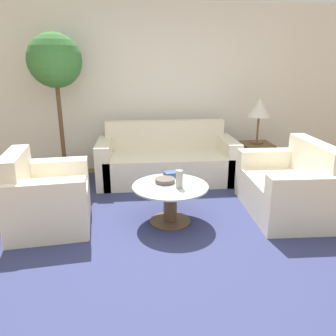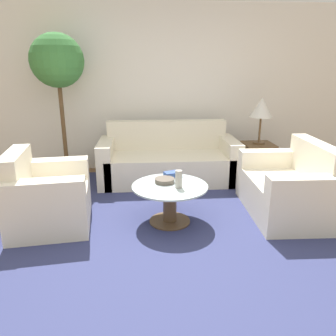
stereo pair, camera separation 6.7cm
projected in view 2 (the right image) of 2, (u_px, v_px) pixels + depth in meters
The scene contains 13 objects.
ground_plane at pixel (170, 254), 3.02m from camera, with size 14.00×14.00×0.00m, color brown.
wall_back at pixel (155, 89), 5.26m from camera, with size 10.00×0.06×2.60m.
rug at pixel (170, 221), 3.64m from camera, with size 3.70×3.70×0.01m.
sofa_main at pixel (168, 161), 4.93m from camera, with size 2.01×0.86×0.86m.
armchair at pixel (45, 199), 3.51m from camera, with size 0.89×1.03×0.82m.
loveseat at pixel (291, 190), 3.79m from camera, with size 0.86×1.27×0.84m.
coffee_table at pixel (170, 199), 3.56m from camera, with size 0.82×0.82×0.43m.
side_table at pixel (257, 161), 4.99m from camera, with size 0.44×0.44×0.54m.
table_lamp at pixel (262, 109), 4.75m from camera, with size 0.34×0.34×0.67m.
potted_plant at pixel (58, 74), 4.62m from camera, with size 0.75×0.75×2.10m.
vase at pixel (179, 179), 3.41m from camera, with size 0.07×0.07×0.19m.
bowl at pixel (165, 180), 3.59m from camera, with size 0.22×0.22×0.05m.
book_stack at pixel (173, 174), 3.77m from camera, with size 0.22×0.17×0.06m.
Camera 2 is at (-0.23, -2.63, 1.66)m, focal length 35.00 mm.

